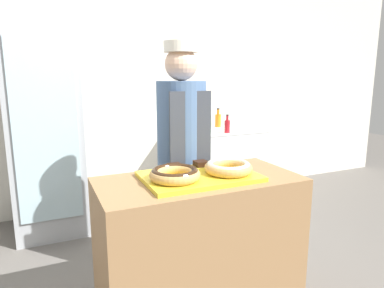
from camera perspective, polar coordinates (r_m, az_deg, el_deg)
The scene contains 13 objects.
wall_back at distance 3.89m, azimuth -12.48°, elevation 9.36°, with size 8.00×0.06×2.70m.
display_counter at distance 2.12m, azimuth 1.16°, elevation -17.45°, with size 1.15×0.56×0.90m.
serving_tray at distance 1.94m, azimuth 1.21°, elevation -5.41°, with size 0.63×0.43×0.02m.
donut_chocolate_glaze at distance 1.82m, azimuth -2.88°, elevation -4.95°, with size 0.27×0.27×0.06m.
donut_light_glaze at distance 1.96m, azimuth 6.07°, elevation -3.83°, with size 0.27×0.27×0.06m.
brownie_back_left at distance 2.04m, azimuth -2.90°, elevation -3.76°, with size 0.08×0.08×0.03m.
brownie_back_right at distance 2.10m, azimuth 1.49°, elevation -3.26°, with size 0.08×0.08×0.03m.
baker_person at distance 2.42m, azimuth -1.68°, elevation -2.12°, with size 0.34×0.34×1.69m.
beverage_fridge at distance 3.44m, azimuth -23.24°, elevation 2.01°, with size 0.62×0.70×1.93m.
chest_freezer at distance 4.01m, azimuth 4.13°, elevation -3.63°, with size 0.97×0.63×0.86m.
bottle_orange at distance 4.13m, azimuth 4.36°, elevation 4.06°, with size 0.07×0.07×0.22m.
bottle_red at distance 3.71m, azimuth 5.88°, elevation 3.04°, with size 0.06×0.06×0.20m.
bottle_green at distance 3.73m, azimuth 2.64°, elevation 3.49°, with size 0.08×0.08×0.25m.
Camera 1 is at (-0.79, -1.68, 1.47)m, focal length 32.00 mm.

